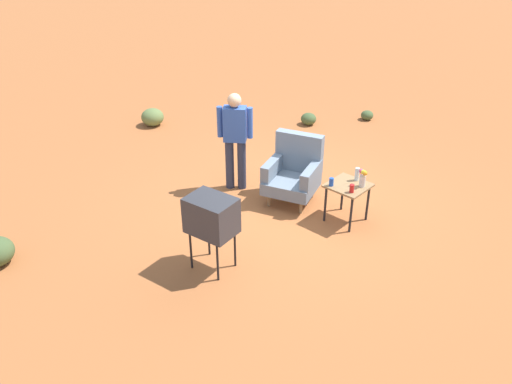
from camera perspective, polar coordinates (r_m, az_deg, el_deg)
name	(u,v)px	position (r m, az deg, el deg)	size (l,w,h in m)	color
ground_plane	(294,200)	(8.33, 4.20, -0.91)	(60.00, 60.00, 0.00)	#AD6033
armchair	(294,171)	(8.14, 4.22, 2.31)	(0.97, 0.98, 1.06)	#937047
side_table	(348,190)	(7.65, 10.13, 0.22)	(0.56, 0.56, 0.61)	black
tv_on_stand	(211,216)	(6.44, -4.95, -2.67)	(0.65, 0.51, 1.03)	black
person_standing	(235,136)	(8.29, -2.33, 6.23)	(0.48, 0.39, 1.64)	#2D3347
soda_can_red	(352,188)	(7.39, 10.56, 0.39)	(0.07, 0.07, 0.12)	red
bottle_short_clear	(357,174)	(7.71, 11.12, 1.95)	(0.06, 0.06, 0.20)	silver
soda_can_blue	(331,182)	(7.52, 8.34, 1.12)	(0.07, 0.07, 0.12)	blue
flower_vase	(363,177)	(7.53, 11.73, 1.61)	(0.14, 0.10, 0.27)	silver
shrub_near	(367,115)	(11.75, 12.20, 8.31)	(0.27, 0.27, 0.21)	#475B33
shrub_mid	(153,117)	(11.38, -11.38, 8.13)	(0.48, 0.48, 0.37)	olive
shrub_far	(309,119)	(11.27, 5.83, 8.05)	(0.33, 0.33, 0.26)	#475B33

